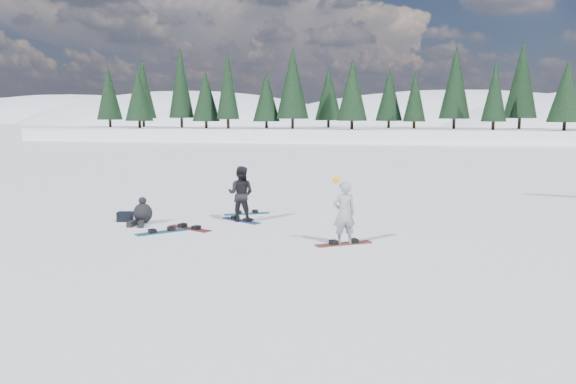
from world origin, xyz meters
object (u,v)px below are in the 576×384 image
Objects in this scene: seated_rider at (142,214)px; snowboard_loose_c at (247,214)px; snowboard_loose_a at (162,232)px; snowboard_loose_b at (189,228)px; snowboarder_man at (241,194)px; gear_bag at (125,217)px; snowboarder_woman at (344,213)px.

seated_rider is 3.47m from snowboard_loose_c.
seated_rider reaches higher than snowboard_loose_c.
seated_rider is at bearing 90.45° from snowboard_loose_a.
seated_rider is 1.76m from snowboard_loose_b.
gear_bag is (-3.52, -0.75, -0.71)m from snowboarder_man.
snowboard_loose_b is at bearing 54.53° from snowboarder_man.
seated_rider is at bearing 22.25° from snowboarder_man.
seated_rider is 0.68× the size of snowboard_loose_c.
snowboarder_woman is at bearing -50.21° from snowboard_loose_a.
snowboard_loose_c is at bearing -80.11° from snowboarder_man.
snowboard_loose_c is at bearing -71.14° from snowboarder_woman.
gear_bag is 0.30× the size of snowboard_loose_b.
snowboarder_man is 1.15× the size of snowboard_loose_c.
gear_bag reaches higher than snowboard_loose_a.
snowboarder_woman reaches higher than snowboard_loose_c.
snowboarder_man reaches higher than seated_rider.
snowboard_loose_b is at bearing -38.24° from snowboarder_woman.
snowboarder_woman reaches higher than snowboard_loose_a.
snowboard_loose_b is at bearing 2.39° from snowboard_loose_a.
snowboard_loose_c is (3.37, 1.94, -0.14)m from gear_bag.
snowboard_loose_b is (-1.14, -1.45, -0.85)m from snowboarder_man.
snowboard_loose_b and snowboard_loose_a have the same top height.
snowboard_loose_c and snowboard_loose_a have the same top height.
snowboarder_man is 3.82× the size of gear_bag.
snowboarder_man is 1.68× the size of seated_rider.
snowboard_loose_a is at bearing -108.41° from snowboard_loose_b.
snowboard_loose_b is 0.85m from snowboard_loose_a.
snowboard_loose_a is at bearing 53.23° from snowboarder_man.
snowboarder_woman reaches higher than snowboarder_man.
seated_rider is 0.68× the size of snowboard_loose_a.
snowboarder_man is at bearing 75.73° from snowboard_loose_b.
snowboard_loose_a is (-1.71, -2.08, -0.85)m from snowboarder_man.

